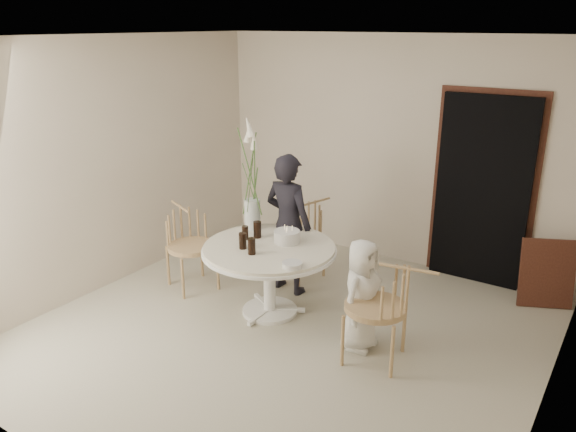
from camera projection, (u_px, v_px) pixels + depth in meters
The scene contains 18 objects.
ground at pixel (285, 332), 5.36m from camera, with size 4.50×4.50×0.00m, color #BBB7A0.
room_shell at pixel (284, 168), 4.83m from camera, with size 4.50×4.50×4.50m.
doorway at pixel (482, 192), 6.15m from camera, with size 1.00×0.10×2.10m, color black.
door_trim at pixel (484, 185), 6.16m from camera, with size 1.12×0.03×2.22m, color #552B1D.
table at pixel (269, 257), 5.54m from camera, with size 1.33×1.33×0.73m.
picture_frame at pixel (547, 274), 5.77m from camera, with size 0.54×0.04×0.72m, color #552B1D.
chair_far at pixel (307, 228), 6.47m from camera, with size 0.56×0.59×0.87m.
chair_right at pixel (391, 300), 4.71m from camera, with size 0.61×0.57×0.93m.
chair_left at pixel (186, 235), 6.20m from camera, with size 0.65×0.63×0.90m.
girl at pixel (288, 224), 5.99m from camera, with size 0.56×0.37×1.54m, color black.
boy at pixel (361, 295), 4.97m from camera, with size 0.51×0.33×1.04m, color white.
birthday_cake at pixel (287, 237), 5.57m from camera, with size 0.26×0.26×0.17m.
cola_tumbler_a at pixel (243, 241), 5.42m from camera, with size 0.07×0.07×0.16m, color black.
cola_tumbler_b at pixel (252, 246), 5.29m from camera, with size 0.07×0.07×0.16m, color black.
cola_tumbler_c at pixel (245, 233), 5.65m from camera, with size 0.07×0.07×0.14m, color black.
cola_tumbler_d at pixel (257, 230), 5.69m from camera, with size 0.08×0.08×0.17m, color black.
plate_stack at pixel (292, 265), 5.02m from camera, with size 0.18×0.18×0.05m, color silver.
flower_vase at pixel (252, 190), 5.84m from camera, with size 0.17×0.17×1.19m.
Camera 1 is at (2.61, -3.91, 2.81)m, focal length 35.00 mm.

